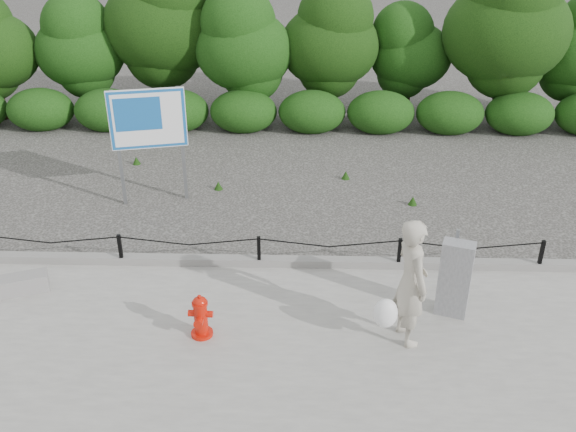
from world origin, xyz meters
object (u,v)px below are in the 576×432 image
(pedestrian, at_px, (409,284))
(advertising_sign, at_px, (148,124))
(fire_hydrant, at_px, (201,317))
(concrete_block, at_px, (19,284))
(utility_cabinet, at_px, (455,279))

(pedestrian, xyz_separation_m, advertising_sign, (-4.83, 4.81, 0.76))
(fire_hydrant, distance_m, advertising_sign, 5.32)
(pedestrian, height_order, advertising_sign, advertising_sign)
(pedestrian, bearing_deg, fire_hydrant, 74.13)
(pedestrian, relative_size, concrete_block, 2.11)
(concrete_block, distance_m, utility_cabinet, 7.16)
(fire_hydrant, distance_m, pedestrian, 3.12)
(utility_cabinet, bearing_deg, advertising_sign, 163.59)
(fire_hydrant, height_order, concrete_block, fire_hydrant)
(concrete_block, height_order, utility_cabinet, utility_cabinet)
(concrete_block, relative_size, advertising_sign, 0.37)
(pedestrian, bearing_deg, concrete_block, 64.34)
(pedestrian, height_order, utility_cabinet, pedestrian)
(concrete_block, relative_size, utility_cabinet, 0.67)
(pedestrian, distance_m, concrete_block, 6.44)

